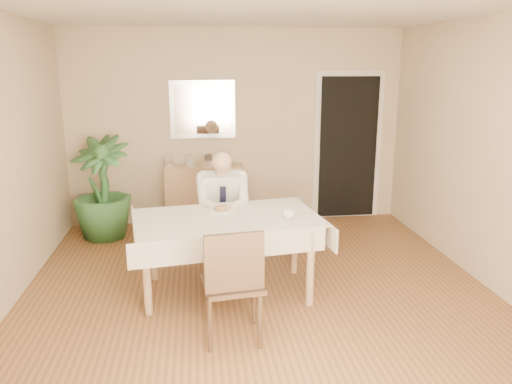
{
  "coord_description": "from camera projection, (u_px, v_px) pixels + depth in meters",
  "views": [
    {
      "loc": [
        -0.56,
        -4.22,
        2.13
      ],
      "look_at": [
        0.0,
        0.35,
        0.95
      ],
      "focal_mm": 35.0,
      "sensor_mm": 36.0,
      "label": 1
    }
  ],
  "objects": [
    {
      "name": "coffee_mug",
      "position": [
        288.0,
        214.0,
        4.58
      ],
      "size": [
        0.11,
        0.11,
        0.09
      ],
      "primitive_type": "imported",
      "rotation": [
        0.0,
        0.0,
        -0.01
      ],
      "color": "white",
      "rests_on": "dining_table"
    },
    {
      "name": "photo_frame_left",
      "position": [
        169.0,
        161.0,
        6.55
      ],
      "size": [
        0.1,
        0.02,
        0.14
      ],
      "primitive_type": "cube",
      "color": "silver",
      "rests_on": "sideboard"
    },
    {
      "name": "photo_frame_center",
      "position": [
        190.0,
        160.0,
        6.61
      ],
      "size": [
        0.1,
        0.02,
        0.14
      ],
      "primitive_type": "cube",
      "color": "silver",
      "rests_on": "sideboard"
    },
    {
      "name": "knife",
      "position": [
        226.0,
        210.0,
        4.77
      ],
      "size": [
        0.01,
        0.13,
        0.01
      ],
      "primitive_type": "cylinder",
      "rotation": [
        1.57,
        0.0,
        0.0
      ],
      "color": "silver",
      "rests_on": "dining_table"
    },
    {
      "name": "room",
      "position": [
        261.0,
        163.0,
        4.33
      ],
      "size": [
        5.0,
        5.02,
        2.6
      ],
      "color": "brown",
      "rests_on": "ground"
    },
    {
      "name": "chair_far",
      "position": [
        222.0,
        218.0,
        5.55
      ],
      "size": [
        0.42,
        0.42,
        0.84
      ],
      "rotation": [
        0.0,
        0.0,
        0.06
      ],
      "color": "#3C281B",
      "rests_on": "ground"
    },
    {
      "name": "plate",
      "position": [
        221.0,
        210.0,
        4.83
      ],
      "size": [
        0.26,
        0.26,
        0.02
      ],
      "primitive_type": "cylinder",
      "color": "white",
      "rests_on": "dining_table"
    },
    {
      "name": "window",
      "position": [
        346.0,
        247.0,
        1.91
      ],
      "size": [
        1.34,
        0.04,
        1.44
      ],
      "color": "white",
      "rests_on": "room"
    },
    {
      "name": "mirror",
      "position": [
        203.0,
        110.0,
        6.58
      ],
      "size": [
        0.86,
        0.04,
        0.76
      ],
      "color": "silver",
      "rests_on": "room"
    },
    {
      "name": "dining_table",
      "position": [
        227.0,
        226.0,
        4.66
      ],
      "size": [
        1.86,
        1.26,
        0.75
      ],
      "rotation": [
        0.0,
        0.0,
        0.14
      ],
      "color": "tan",
      "rests_on": "ground"
    },
    {
      "name": "fork",
      "position": [
        217.0,
        210.0,
        4.76
      ],
      "size": [
        0.01,
        0.13,
        0.01
      ],
      "primitive_type": "cylinder",
      "rotation": [
        1.57,
        0.0,
        0.0
      ],
      "color": "silver",
      "rests_on": "dining_table"
    },
    {
      "name": "seated_man",
      "position": [
        223.0,
        206.0,
        5.22
      ],
      "size": [
        0.48,
        0.72,
        1.24
      ],
      "color": "white",
      "rests_on": "ground"
    },
    {
      "name": "photo_frame_right",
      "position": [
        208.0,
        159.0,
        6.66
      ],
      "size": [
        0.1,
        0.02,
        0.14
      ],
      "primitive_type": "cube",
      "color": "silver",
      "rests_on": "sideboard"
    },
    {
      "name": "chair_near",
      "position": [
        233.0,
        279.0,
        3.81
      ],
      "size": [
        0.5,
        0.5,
        0.95
      ],
      "rotation": [
        0.0,
        0.0,
        0.13
      ],
      "color": "#3C281B",
      "rests_on": "ground"
    },
    {
      "name": "food",
      "position": [
        221.0,
        208.0,
        4.82
      ],
      "size": [
        0.14,
        0.14,
        0.06
      ],
      "primitive_type": "ellipsoid",
      "color": "brown",
      "rests_on": "dining_table"
    },
    {
      "name": "potted_palm",
      "position": [
        102.0,
        188.0,
        6.18
      ],
      "size": [
        0.89,
        0.89,
        1.28
      ],
      "primitive_type": "imported",
      "rotation": [
        0.0,
        0.0,
        -0.3
      ],
      "color": "#285728",
      "rests_on": "ground"
    },
    {
      "name": "doorway",
      "position": [
        348.0,
        148.0,
        6.95
      ],
      "size": [
        0.96,
        0.07,
        2.1
      ],
      "color": "white",
      "rests_on": "ground"
    },
    {
      "name": "sideboard",
      "position": [
        205.0,
        195.0,
        6.72
      ],
      "size": [
        1.04,
        0.38,
        0.83
      ],
      "primitive_type": "cube",
      "rotation": [
        0.0,
        0.0,
        -0.03
      ],
      "color": "tan",
      "rests_on": "ground"
    }
  ]
}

